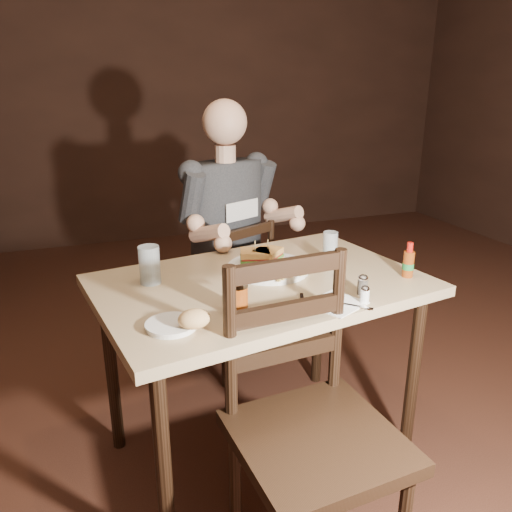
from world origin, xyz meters
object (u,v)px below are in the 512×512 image
object	(u,v)px
side_plate	(171,326)
diner	(232,203)
hot_sauce	(409,260)
chair_far	(227,295)
chair_near	(317,440)
main_table	(261,301)
syrup_dispenser	(236,296)
glass_left	(150,265)
glass_right	(330,248)
dinner_plate	(269,269)

from	to	relation	value
side_plate	diner	bearing A→B (deg)	62.37
hot_sauce	chair_far	bearing A→B (deg)	118.10
chair_far	diner	distance (m)	0.50
chair_far	chair_near	world-z (taller)	chair_near
main_table	syrup_dispenser	distance (m)	0.31
glass_left	syrup_dispenser	bearing A→B (deg)	-57.00
syrup_dispenser	main_table	bearing A→B (deg)	43.99
side_plate	glass_right	bearing A→B (deg)	25.57
glass_left	glass_right	bearing A→B (deg)	-3.24
chair_near	side_plate	distance (m)	0.54
dinner_plate	glass_left	distance (m)	0.46
hot_sauce	syrup_dispenser	bearing A→B (deg)	-174.55
main_table	dinner_plate	distance (m)	0.14
diner	side_plate	size ratio (longest dim) A/B	6.43
main_table	hot_sauce	world-z (taller)	hot_sauce
side_plate	hot_sauce	bearing A→B (deg)	6.87
main_table	chair_near	xyz separation A→B (m)	(-0.04, -0.57, -0.19)
diner	chair_near	bearing A→B (deg)	-119.89
main_table	diner	xyz separation A→B (m)	(0.10, 0.66, 0.23)
dinner_plate	glass_right	world-z (taller)	glass_right
diner	glass_left	size ratio (longest dim) A/B	6.92
glass_left	side_plate	bearing A→B (deg)	-89.85
glass_left	chair_far	bearing A→B (deg)	51.69
main_table	chair_near	world-z (taller)	chair_near
glass_left	side_plate	world-z (taller)	glass_left
main_table	chair_near	bearing A→B (deg)	-93.93
main_table	hot_sauce	bearing A→B (deg)	-16.15
chair_near	dinner_plate	distance (m)	0.72
glass_right	hot_sauce	bearing A→B (deg)	-47.90
hot_sauce	side_plate	distance (m)	0.93
main_table	diner	distance (m)	0.70
chair_near	hot_sauce	size ratio (longest dim) A/B	7.26
glass_right	glass_left	bearing A→B (deg)	176.76
dinner_plate	side_plate	size ratio (longest dim) A/B	2.06
chair_far	chair_near	size ratio (longest dim) A/B	0.83
chair_near	side_plate	world-z (taller)	chair_near
chair_far	glass_right	world-z (taller)	glass_right
chair_near	glass_right	distance (m)	0.82
chair_far	glass_left	distance (m)	0.87
hot_sauce	chair_near	bearing A→B (deg)	-144.47
hot_sauce	syrup_dispenser	world-z (taller)	hot_sauce
hot_sauce	glass_right	bearing A→B (deg)	132.10
main_table	chair_near	size ratio (longest dim) A/B	1.31
glass_right	hot_sauce	distance (m)	0.31
chair_far	glass_left	xyz separation A→B (m)	(-0.47, -0.59, 0.43)
chair_near	hot_sauce	distance (m)	0.79
chair_far	hot_sauce	size ratio (longest dim) A/B	6.05
chair_near	glass_left	bearing A→B (deg)	113.19
dinner_plate	glass_left	bearing A→B (deg)	175.67
chair_far	hot_sauce	distance (m)	1.07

